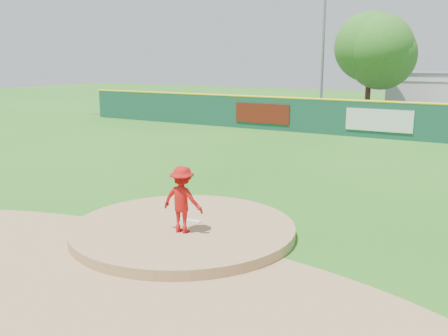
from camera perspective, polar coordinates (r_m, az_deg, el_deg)
The scene contains 12 objects.
ground at distance 12.48m, azimuth -4.66°, elevation -7.54°, with size 120.00×120.00×0.00m, color #286B19.
pitchers_mound at distance 12.48m, azimuth -4.66°, elevation -7.54°, with size 5.50×5.50×0.50m, color #9E774C.
pitching_rubber at distance 12.63m, azimuth -3.90°, elevation -6.00°, with size 0.60×0.15×0.04m, color white.
infield_dirt_arc at distance 10.35m, azimuth -14.38°, elevation -12.19°, with size 15.40×15.40×0.01m, color #9E774C.
parking_lot at distance 37.47m, azimuth 19.67°, elevation 5.12°, with size 44.00×16.00×0.02m, color #38383A.
pitcher at distance 11.67m, azimuth -4.78°, elevation -3.61°, with size 1.02×0.59×1.58m, color #AF100F.
van at distance 35.83m, azimuth 15.59°, elevation 6.09°, with size 2.04×4.43×1.23m, color white.
fence_banners at distance 29.40m, azimuth 10.57°, elevation 5.79°, with size 10.63×0.04×1.20m.
playground_slide at distance 38.75m, azimuth 1.24°, elevation 7.14°, with size 0.94×2.65×1.46m.
outfield_fence at distance 28.60m, azimuth 16.40°, elevation 5.50°, with size 40.00×0.14×2.07m.
deciduous_tree at distance 35.70m, azimuth 16.36°, elevation 12.34°, with size 5.60×5.60×7.36m.
light_pole_left at distance 38.81m, azimuth 11.33°, elevation 14.76°, with size 1.75×0.25×11.00m.
Camera 1 is at (6.75, -9.61, 4.23)m, focal length 40.00 mm.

